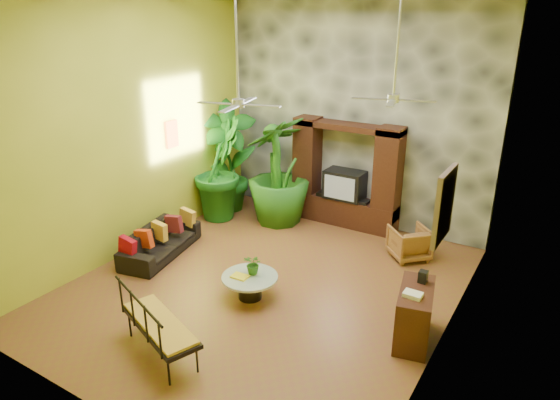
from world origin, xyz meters
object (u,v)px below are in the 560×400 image
Objects in this scene: tall_plant_b at (219,169)px; tall_plant_c at (278,171)px; sofa at (161,241)px; ceiling_fan_front at (238,89)px; ceiling_fan_back at (394,85)px; coffee_table at (250,284)px; side_console at (414,315)px; entertainment_center at (345,182)px; wicker_armchair at (409,243)px; iron_bench at (156,323)px; tall_plant_a at (228,158)px.

tall_plant_b is 1.37m from tall_plant_c.
sofa is 0.83× the size of tall_plant_b.
ceiling_fan_back is at bearing 41.63° from ceiling_fan_front.
ceiling_fan_back is 0.81× the size of tall_plant_b.
tall_plant_c reaches higher than coffee_table.
ceiling_fan_front is 4.13m from side_console.
ceiling_fan_front is at bearing 154.47° from coffee_table.
tall_plant_c is 4.79m from side_console.
coffee_table is (-0.00, -3.63, -0.71)m from entertainment_center.
ceiling_fan_back is at bearing 46.61° from coffee_table.
tall_plant_c reaches higher than side_console.
ceiling_fan_front is 2.70× the size of wicker_armchair.
ceiling_fan_back reaches higher than wicker_armchair.
ceiling_fan_front is 0.81× the size of tall_plant_b.
sofa is at bearing -126.02° from entertainment_center.
entertainment_center is 1.29× the size of ceiling_fan_front.
tall_plant_b is at bearing 139.02° from iron_bench.
ceiling_fan_front is 4.31m from tall_plant_a.
tall_plant_c reaches higher than tall_plant_b.
tall_plant_a is at bearing 132.00° from coffee_table.
tall_plant_b is (-4.19, 0.82, -2.26)m from ceiling_fan_back.
side_console is at bearing 7.09° from coffee_table.
iron_bench is 1.56× the size of side_console.
side_console is (2.64, -3.30, -0.56)m from entertainment_center.
coffee_table is at bearing 12.35° from wicker_armchair.
entertainment_center is 2.58× the size of coffee_table.
tall_plant_b is at bearing -6.18° from sofa.
coffee_table is (0.20, -0.09, -3.15)m from ceiling_fan_front.
sofa is at bearing -14.90° from wicker_armchair.
tall_plant_b is (-2.39, 2.42, -2.26)m from ceiling_fan_front.
iron_bench is 3.63m from side_console.
sofa is 2.96m from tall_plant_c.
ceiling_fan_front reaches higher than tall_plant_a.
tall_plant_b is at bearing -41.70° from wicker_armchair.
tall_plant_a is 2.78× the size of coffee_table.
coffee_table is 1.94m from iron_bench.
side_console is at bearing -51.34° from entertainment_center.
ceiling_fan_back is at bearing -11.14° from tall_plant_b.
ceiling_fan_front reaches higher than tall_plant_b.
ceiling_fan_front is 1.00× the size of ceiling_fan_back.
entertainment_center is at bearing 116.23° from side_console.
sofa is 1.19× the size of iron_bench.
tall_plant_a reaches higher than entertainment_center.
coffee_table is at bearing -48.00° from tall_plant_a.
ceiling_fan_front is at bearing -45.45° from tall_plant_b.
side_console is at bearing 4.71° from ceiling_fan_front.
entertainment_center is 1.05× the size of tall_plant_b.
iron_bench is (-1.81, -3.60, -2.86)m from ceiling_fan_back.
ceiling_fan_front is (-0.20, -3.54, 2.44)m from entertainment_center.
tall_plant_c reaches higher than wicker_armchair.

